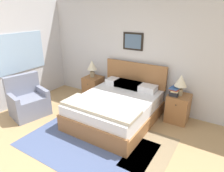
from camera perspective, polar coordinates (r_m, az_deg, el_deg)
name	(u,v)px	position (r m, az deg, el deg)	size (l,w,h in m)	color
ground_plane	(60,171)	(3.46, -14.60, -22.50)	(16.00, 16.00, 0.00)	tan
wall_back	(140,55)	(4.95, 7.92, 8.72)	(7.65, 0.09, 2.60)	silver
wall_left	(20,54)	(5.60, -24.90, 8.42)	(0.08, 5.17, 2.60)	silver
area_rug_main	(85,145)	(3.88, -7.61, -16.27)	(2.39, 1.48, 0.01)	#47567F
area_rug_bedside	(151,151)	(3.77, 11.06, -17.87)	(0.71, 1.23, 0.01)	#897556
bed	(116,107)	(4.45, 1.26, -6.03)	(1.60, 1.93, 1.14)	#936038
armchair	(28,102)	(5.06, -22.77, -4.24)	(0.82, 0.91, 0.94)	gray
nightstand_near_window	(93,87)	(5.58, -5.37, -0.42)	(0.46, 0.49, 0.61)	#936038
nightstand_by_door	(178,108)	(4.66, 18.31, -5.99)	(0.46, 0.49, 0.61)	#936038
table_lamp_near_window	(92,66)	(5.39, -5.74, 5.62)	(0.26, 0.26, 0.46)	gray
table_lamp_by_door	(181,82)	(4.43, 19.06, 1.06)	(0.26, 0.26, 0.46)	gray
book_thick_bottom	(174,94)	(4.51, 17.38, -2.23)	(0.19, 0.23, 0.04)	#232328
book_hardcover_middle	(175,92)	(4.49, 17.44, -1.73)	(0.20, 0.23, 0.04)	#232328
book_novel_upper	(175,91)	(4.48, 17.50, -1.24)	(0.17, 0.22, 0.04)	beige
book_slim_near_top	(175,89)	(4.46, 17.54, -0.83)	(0.20, 0.22, 0.03)	#B7332D
book_paperback_top	(175,88)	(4.45, 17.59, -0.48)	(0.22, 0.30, 0.03)	#335693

